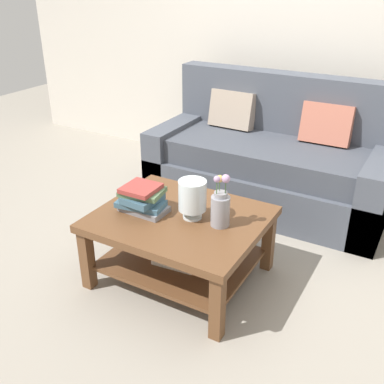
{
  "coord_description": "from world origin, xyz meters",
  "views": [
    {
      "loc": [
        1.28,
        -2.53,
        1.84
      ],
      "look_at": [
        -0.01,
        -0.28,
        0.56
      ],
      "focal_mm": 42.47,
      "sensor_mm": 36.0,
      "label": 1
    }
  ],
  "objects": [
    {
      "name": "coffee_table",
      "position": [
        -0.01,
        -0.43,
        0.33
      ],
      "size": [
        1.02,
        0.86,
        0.46
      ],
      "color": "brown",
      "rests_on": "ground"
    },
    {
      "name": "couch",
      "position": [
        0.08,
        0.92,
        0.36
      ],
      "size": [
        1.97,
        0.9,
        1.06
      ],
      "color": "#474C56",
      "rests_on": "ground"
    },
    {
      "name": "flower_pitcher",
      "position": [
        0.26,
        -0.41,
        0.58
      ],
      "size": [
        0.11,
        0.11,
        0.33
      ],
      "color": "gray",
      "rests_on": "coffee_table"
    },
    {
      "name": "book_stack_main",
      "position": [
        -0.25,
        -0.49,
        0.55
      ],
      "size": [
        0.32,
        0.25,
        0.17
      ],
      "color": "slate",
      "rests_on": "coffee_table"
    },
    {
      "name": "ground_plane",
      "position": [
        0.0,
        0.0,
        0.0
      ],
      "size": [
        10.0,
        10.0,
        0.0
      ],
      "primitive_type": "plane",
      "color": "gray"
    },
    {
      "name": "back_wall",
      "position": [
        0.0,
        1.65,
        1.35
      ],
      "size": [
        6.4,
        0.12,
        2.7
      ],
      "primitive_type": "cube",
      "color": "beige",
      "rests_on": "ground"
    },
    {
      "name": "glass_hurricane_vase",
      "position": [
        0.07,
        -0.41,
        0.61
      ],
      "size": [
        0.17,
        0.17,
        0.25
      ],
      "color": "silver",
      "rests_on": "coffee_table"
    }
  ]
}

